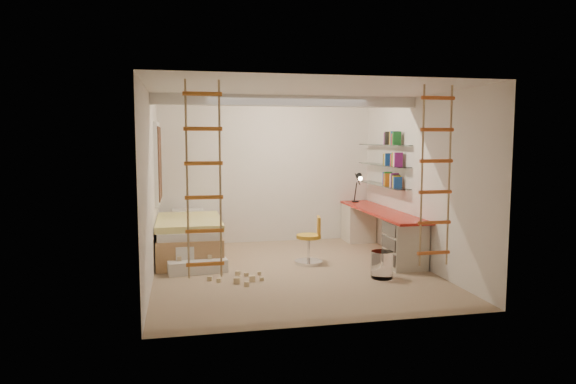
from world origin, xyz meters
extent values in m
plane|color=tan|center=(0.00, 0.00, 0.00)|extent=(4.50, 4.50, 0.00)
cube|color=white|center=(0.00, 0.30, 2.52)|extent=(4.00, 0.18, 0.16)
cube|color=white|center=(-1.97, 1.50, 1.55)|extent=(0.06, 1.15, 1.35)
cube|color=#4C2D1E|center=(-1.93, 1.50, 1.55)|extent=(0.02, 1.00, 1.20)
cylinder|color=white|center=(1.16, -0.64, 0.19)|extent=(0.31, 0.31, 0.38)
cube|color=red|center=(1.72, 0.83, 0.73)|extent=(0.55, 2.80, 0.04)
cube|color=beige|center=(1.72, 1.93, 0.35)|extent=(0.52, 0.55, 0.71)
cube|color=beige|center=(1.72, -0.17, 0.35)|extent=(0.52, 0.55, 0.71)
cube|color=#4C4742|center=(1.45, -0.17, 0.61)|extent=(0.02, 0.50, 0.18)
cube|color=#4C4742|center=(1.45, -0.17, 0.39)|extent=(0.02, 0.50, 0.18)
cube|color=#4C4742|center=(1.45, -0.17, 0.17)|extent=(0.02, 0.50, 0.18)
cube|color=white|center=(1.87, 1.13, 1.15)|extent=(0.25, 1.80, 0.01)
cube|color=white|center=(1.87, 1.13, 1.50)|extent=(0.25, 1.80, 0.01)
cube|color=white|center=(1.87, 1.13, 1.85)|extent=(0.25, 1.80, 0.01)
cube|color=#AD7F51|center=(-1.48, 1.23, 0.23)|extent=(1.00, 2.00, 0.45)
cube|color=white|center=(-1.48, 1.23, 0.51)|extent=(0.95, 1.95, 0.12)
cube|color=yellow|center=(-1.48, 1.08, 0.62)|extent=(1.02, 1.60, 0.10)
cube|color=white|center=(-1.48, 2.03, 0.63)|extent=(0.55, 0.35, 0.12)
cylinder|color=black|center=(1.67, 1.98, 0.76)|extent=(0.14, 0.14, 0.02)
cylinder|color=black|center=(1.67, 1.98, 0.95)|extent=(0.02, 0.15, 0.36)
cylinder|color=black|center=(1.67, 1.88, 1.20)|extent=(0.02, 0.27, 0.20)
cone|color=black|center=(1.67, 1.76, 1.25)|extent=(0.12, 0.14, 0.15)
cylinder|color=#FFEABF|center=(1.67, 1.72, 1.22)|extent=(0.08, 0.04, 0.08)
cylinder|color=gold|center=(0.35, 0.39, 0.43)|extent=(0.45, 0.45, 0.06)
cube|color=gold|center=(0.50, 0.36, 0.61)|extent=(0.09, 0.30, 0.28)
cylinder|color=silver|center=(0.35, 0.39, 0.24)|extent=(0.05, 0.05, 0.39)
cylinder|color=silver|center=(0.35, 0.39, 0.02)|extent=(0.51, 0.51, 0.05)
cube|color=silver|center=(-1.40, 0.36, 0.10)|extent=(0.92, 0.76, 0.19)
cube|color=silver|center=(-1.45, 0.44, 0.29)|extent=(0.57, 0.48, 0.19)
cube|color=#CCB284|center=(-1.45, 0.44, 0.42)|extent=(0.09, 0.09, 0.08)
cube|color=#CCB284|center=(-1.45, 0.44, 0.50)|extent=(0.08, 0.08, 0.07)
cube|color=#CCB284|center=(-1.45, 0.44, 0.59)|extent=(0.07, 0.07, 0.12)
cube|color=#CCB284|center=(-1.20, 0.22, 0.22)|extent=(0.06, 0.06, 0.06)
cube|color=#CCB284|center=(-1.16, 0.48, 0.22)|extent=(0.06, 0.06, 0.06)
cube|color=#CCB284|center=(-1.64, 0.19, 0.22)|extent=(0.06, 0.06, 0.06)
cube|color=#CCB284|center=(-0.66, -0.44, 0.04)|extent=(0.07, 0.07, 0.07)
cube|color=#CCB284|center=(-0.52, -0.43, 0.04)|extent=(0.07, 0.07, 0.07)
cube|color=#CCB284|center=(-0.87, -0.49, 0.04)|extent=(0.07, 0.07, 0.07)
cube|color=#CCB284|center=(-1.23, -0.28, 0.04)|extent=(0.07, 0.07, 0.07)
cube|color=#CCB284|center=(-0.82, -0.08, 0.04)|extent=(0.07, 0.07, 0.07)
cube|color=#CCB284|center=(-1.11, -0.38, 0.04)|extent=(0.07, 0.07, 0.07)
cube|color=#CCB284|center=(-0.51, -0.13, 0.04)|extent=(0.07, 0.07, 0.07)
cube|color=#CCB284|center=(-0.70, -0.16, 0.04)|extent=(0.07, 0.07, 0.07)
cube|color=#CCB284|center=(-0.76, -0.65, 0.04)|extent=(0.07, 0.07, 0.07)
cube|color=#194CA5|center=(1.87, 1.13, 1.27)|extent=(0.14, 0.64, 0.22)
cube|color=yellow|center=(1.87, 1.13, 1.62)|extent=(0.14, 0.58, 0.22)
cube|color=#262626|center=(1.87, 1.13, 1.97)|extent=(0.14, 0.46, 0.22)
camera|label=1|loc=(-1.58, -7.29, 1.96)|focal=32.00mm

